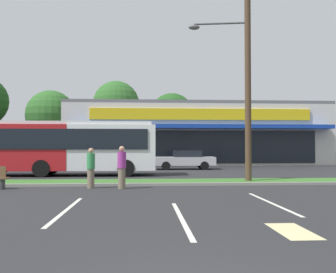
% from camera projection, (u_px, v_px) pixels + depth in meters
% --- Properties ---
extents(grass_median, '(56.00, 2.20, 0.12)m').
position_uv_depth(grass_median, '(157.00, 182.00, 18.28)').
color(grass_median, '#386B28').
rests_on(grass_median, ground_plane).
extents(curb_lip, '(56.00, 0.24, 0.12)m').
position_uv_depth(curb_lip, '(158.00, 184.00, 17.06)').
color(curb_lip, gray).
rests_on(curb_lip, ground_plane).
extents(parking_stripe_1, '(0.12, 4.80, 0.01)m').
position_uv_depth(parking_stripe_1, '(66.00, 210.00, 10.51)').
color(parking_stripe_1, silver).
rests_on(parking_stripe_1, ground_plane).
extents(parking_stripe_2, '(0.12, 4.80, 0.01)m').
position_uv_depth(parking_stripe_2, '(181.00, 218.00, 9.35)').
color(parking_stripe_2, silver).
rests_on(parking_stripe_2, ground_plane).
extents(parking_stripe_3, '(0.12, 4.80, 0.01)m').
position_uv_depth(parking_stripe_3, '(271.00, 203.00, 11.83)').
color(parking_stripe_3, silver).
rests_on(parking_stripe_3, ground_plane).
extents(lot_arrow, '(0.70, 1.60, 0.01)m').
position_uv_depth(lot_arrow, '(293.00, 231.00, 7.92)').
color(lot_arrow, beige).
rests_on(lot_arrow, ground_plane).
extents(storefront_building, '(25.24, 12.60, 6.03)m').
position_uv_depth(storefront_building, '(194.00, 135.00, 40.23)').
color(storefront_building, beige).
rests_on(storefront_building, ground_plane).
extents(tree_left, '(6.39, 6.39, 9.11)m').
position_uv_depth(tree_left, '(51.00, 115.00, 49.74)').
color(tree_left, '#473323').
rests_on(tree_left, ground_plane).
extents(tree_mid_left, '(5.62, 5.62, 9.75)m').
position_uv_depth(tree_mid_left, '(116.00, 104.00, 46.42)').
color(tree_mid_left, '#473323').
rests_on(tree_mid_left, ground_plane).
extents(tree_mid, '(5.72, 5.72, 8.63)m').
position_uv_depth(tree_mid, '(172.00, 115.00, 48.94)').
color(tree_mid, '#473323').
rests_on(tree_mid, ground_plane).
extents(utility_pole, '(3.11, 2.39, 10.81)m').
position_uv_depth(utility_pole, '(245.00, 64.00, 18.47)').
color(utility_pole, '#4C3826').
rests_on(utility_pole, ground_plane).
extents(city_bus, '(11.44, 2.70, 3.25)m').
position_uv_depth(city_bus, '(61.00, 146.00, 23.05)').
color(city_bus, '#AD191E').
rests_on(city_bus, ground_plane).
extents(car_0, '(4.71, 2.02, 1.47)m').
position_uv_depth(car_0, '(37.00, 160.00, 28.18)').
color(car_0, black).
rests_on(car_0, ground_plane).
extents(car_1, '(4.69, 1.90, 1.45)m').
position_uv_depth(car_1, '(185.00, 160.00, 29.43)').
color(car_1, '#B7B7BC').
rests_on(car_1, ground_plane).
extents(pedestrian_near_bench, '(0.34, 0.34, 1.70)m').
position_uv_depth(pedestrian_near_bench, '(91.00, 168.00, 16.06)').
color(pedestrian_near_bench, '#726651').
rests_on(pedestrian_near_bench, ground_plane).
extents(pedestrian_by_pole, '(0.36, 0.36, 1.78)m').
position_uv_depth(pedestrian_by_pole, '(122.00, 167.00, 15.84)').
color(pedestrian_by_pole, '#726651').
rests_on(pedestrian_by_pole, ground_plane).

